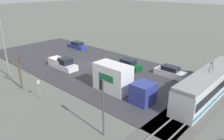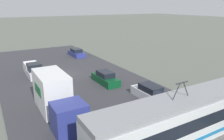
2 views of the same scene
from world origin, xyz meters
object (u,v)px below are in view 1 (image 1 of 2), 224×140
(sedan_car_1, at_px, (170,72))
(sedan_car_2, at_px, (128,65))
(traffic_light_pole, at_px, (102,100))
(sedan_car_0, at_px, (77,45))
(no_parking_sign, at_px, (39,88))
(street_lamp_near_crossing, at_px, (3,42))
(pickup_truck, at_px, (63,64))
(light_rail_tram, at_px, (208,85))
(street_tree, at_px, (20,72))
(box_truck, at_px, (120,81))

(sedan_car_1, xyz_separation_m, sedan_car_2, (1.69, -6.70, -0.01))
(traffic_light_pole, bearing_deg, sedan_car_0, -124.51)
(sedan_car_0, xyz_separation_m, no_parking_sign, (17.75, 15.04, 0.85))
(sedan_car_1, height_order, traffic_light_pole, traffic_light_pole)
(street_lamp_near_crossing, bearing_deg, no_parking_sign, 87.07)
(pickup_truck, xyz_separation_m, no_parking_sign, (8.17, 6.84, 0.74))
(light_rail_tram, height_order, street_tree, street_tree)
(no_parking_sign, bearing_deg, box_truck, 142.28)
(light_rail_tram, distance_m, traffic_light_pole, 14.40)
(sedan_car_1, bearing_deg, traffic_light_pole, 8.28)
(light_rail_tram, xyz_separation_m, sedan_car_0, (-3.69, -29.40, -1.04))
(sedan_car_2, height_order, street_lamp_near_crossing, street_lamp_near_crossing)
(sedan_car_2, distance_m, street_tree, 16.45)
(light_rail_tram, height_order, sedan_car_1, light_rail_tram)
(street_lamp_near_crossing, xyz_separation_m, no_parking_sign, (0.50, 9.71, -3.80))
(light_rail_tram, height_order, sedan_car_0, light_rail_tram)
(street_tree, bearing_deg, pickup_truck, -164.32)
(sedan_car_2, bearing_deg, street_lamp_near_crossing, -36.03)
(street_tree, distance_m, no_parking_sign, 4.60)
(sedan_car_0, xyz_separation_m, sedan_car_2, (2.42, 16.12, 0.04))
(pickup_truck, xyz_separation_m, sedan_car_0, (-9.58, -8.20, -0.10))
(box_truck, relative_size, street_lamp_near_crossing, 0.88)
(sedan_car_0, bearing_deg, street_tree, 30.55)
(light_rail_tram, relative_size, box_truck, 1.74)
(sedan_car_0, relative_size, street_tree, 0.94)
(pickup_truck, height_order, sedan_car_2, pickup_truck)
(sedan_car_0, bearing_deg, sedan_car_2, 81.46)
(sedan_car_2, relative_size, street_tree, 0.90)
(pickup_truck, height_order, sedan_car_1, pickup_truck)
(sedan_car_1, bearing_deg, street_tree, -35.81)
(sedan_car_0, xyz_separation_m, street_lamp_near_crossing, (17.25, 5.33, 4.64))
(pickup_truck, bearing_deg, sedan_car_2, 132.09)
(light_rail_tram, bearing_deg, no_parking_sign, -45.61)
(sedan_car_0, bearing_deg, box_truck, 64.18)
(sedan_car_0, bearing_deg, sedan_car_1, 88.17)
(box_truck, distance_m, street_tree, 12.96)
(traffic_light_pole, bearing_deg, street_tree, -88.27)
(box_truck, height_order, street_tree, street_tree)
(street_tree, distance_m, street_lamp_near_crossing, 6.01)
(light_rail_tram, height_order, traffic_light_pole, traffic_light_pole)
(pickup_truck, distance_m, street_lamp_near_crossing, 9.37)
(light_rail_tram, distance_m, street_lamp_near_crossing, 27.86)
(light_rail_tram, bearing_deg, sedan_car_0, -97.15)
(sedan_car_2, height_order, street_tree, street_tree)
(box_truck, relative_size, sedan_car_2, 1.81)
(sedan_car_1, bearing_deg, street_lamp_near_crossing, -46.63)
(pickup_truck, distance_m, traffic_light_pole, 18.94)
(street_tree, bearing_deg, sedan_car_0, -149.45)
(box_truck, bearing_deg, sedan_car_2, -148.01)
(street_tree, bearing_deg, traffic_light_pole, 91.73)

